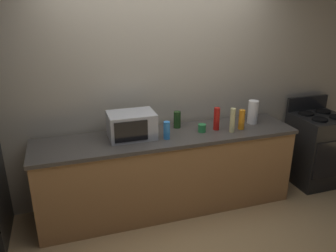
% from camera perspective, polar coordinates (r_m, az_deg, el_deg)
% --- Properties ---
extents(ground_plane, '(8.00, 8.00, 0.00)m').
position_cam_1_polar(ground_plane, '(3.73, 1.96, -16.66)').
color(ground_plane, tan).
extents(back_wall, '(6.40, 0.10, 2.70)m').
position_cam_1_polar(back_wall, '(3.85, -1.88, 6.94)').
color(back_wall, '#B2A893').
rests_on(back_wall, ground_plane).
extents(counter_run, '(2.84, 0.64, 0.90)m').
position_cam_1_polar(counter_run, '(3.81, 0.00, -7.75)').
color(counter_run, '#B27F4C').
rests_on(counter_run, ground_plane).
extents(stove_range, '(0.60, 0.61, 1.08)m').
position_cam_1_polar(stove_range, '(4.75, 23.70, -3.49)').
color(stove_range, black).
rests_on(stove_range, ground_plane).
extents(microwave, '(0.48, 0.35, 0.27)m').
position_cam_1_polar(microwave, '(3.52, -6.17, 0.12)').
color(microwave, '#B7BABF').
rests_on(microwave, counter_run).
extents(paper_towel_roll, '(0.12, 0.12, 0.27)m').
position_cam_1_polar(paper_towel_roll, '(4.03, 14.14, 2.31)').
color(paper_towel_roll, white).
rests_on(paper_towel_roll, counter_run).
extents(bottle_vinegar, '(0.06, 0.06, 0.27)m').
position_cam_1_polar(bottle_vinegar, '(3.71, 10.84, 0.95)').
color(bottle_vinegar, beige).
rests_on(bottle_vinegar, counter_run).
extents(bottle_spray_cleaner, '(0.07, 0.07, 0.19)m').
position_cam_1_polar(bottle_spray_cleaner, '(3.48, -0.22, -0.73)').
color(bottle_spray_cleaner, '#338CE5').
rests_on(bottle_spray_cleaner, counter_run).
extents(bottle_hot_sauce, '(0.07, 0.07, 0.25)m').
position_cam_1_polar(bottle_hot_sauce, '(3.75, 8.21, 1.22)').
color(bottle_hot_sauce, red).
rests_on(bottle_hot_sauce, counter_run).
extents(bottle_wine, '(0.08, 0.08, 0.19)m').
position_cam_1_polar(bottle_wine, '(3.79, 1.56, 1.08)').
color(bottle_wine, '#1E3F19').
rests_on(bottle_wine, counter_run).
extents(bottle_dish_soap, '(0.07, 0.07, 0.22)m').
position_cam_1_polar(bottle_dish_soap, '(3.82, 12.32, 1.06)').
color(bottle_dish_soap, orange).
rests_on(bottle_dish_soap, counter_run).
extents(mug_green, '(0.09, 0.09, 0.09)m').
position_cam_1_polar(mug_green, '(3.70, 5.76, -0.35)').
color(mug_green, '#2D8C47').
rests_on(mug_green, counter_run).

